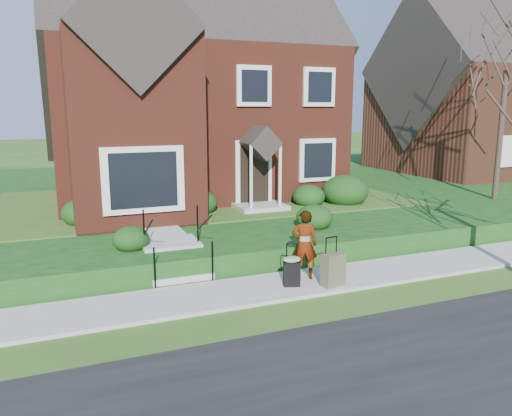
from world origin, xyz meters
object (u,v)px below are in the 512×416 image
front_steps (174,254)px  woman (304,244)px  suitcase_olive (333,270)px  suitcase_black (292,269)px

front_steps → woman: size_ratio=1.27×
woman → suitcase_olive: 0.88m
woman → suitcase_olive: size_ratio=1.46×
suitcase_olive → woman: bearing=107.7°
woman → suitcase_black: size_ratio=1.65×
front_steps → suitcase_olive: 3.79m
front_steps → suitcase_olive: front_steps is taller
suitcase_black → suitcase_olive: size_ratio=0.89×
suitcase_black → woman: bearing=54.7°
woman → suitcase_black: woman is taller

